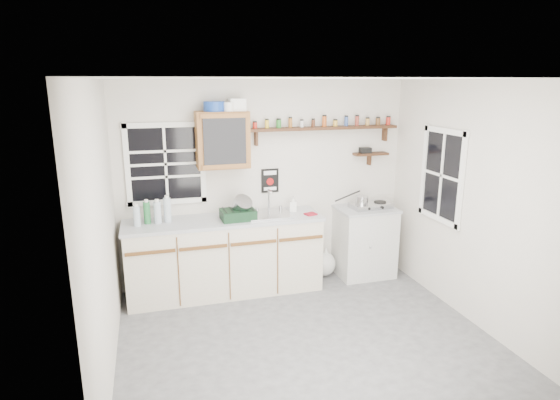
{
  "coord_description": "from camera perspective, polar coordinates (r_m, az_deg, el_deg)",
  "views": [
    {
      "loc": [
        -1.39,
        -3.92,
        2.48
      ],
      "look_at": [
        -0.12,
        0.55,
        1.3
      ],
      "focal_mm": 30.0,
      "sensor_mm": 36.0,
      "label": 1
    }
  ],
  "objects": [
    {
      "name": "sink",
      "position": [
        5.61,
        -1.45,
        -1.75
      ],
      "size": [
        0.52,
        0.44,
        0.29
      ],
      "color": "#AFAFB4",
      "rests_on": "main_cabinet"
    },
    {
      "name": "main_cabinet",
      "position": [
        5.65,
        -6.71,
        -6.74
      ],
      "size": [
        2.31,
        0.63,
        0.92
      ],
      "color": "beige",
      "rests_on": "floor"
    },
    {
      "name": "hotplate",
      "position": [
        6.08,
        11.0,
        -0.63
      ],
      "size": [
        0.54,
        0.32,
        0.08
      ],
      "rotation": [
        0.0,
        0.0,
        0.08
      ],
      "color": "#AFAFB4",
      "rests_on": "right_cabinet"
    },
    {
      "name": "upper_cabinet",
      "position": [
        5.47,
        -7.01,
        7.29
      ],
      "size": [
        0.6,
        0.32,
        0.65
      ],
      "color": "brown",
      "rests_on": "wall_back"
    },
    {
      "name": "window_right",
      "position": [
        5.58,
        19.15,
        2.85
      ],
      "size": [
        0.03,
        0.78,
        1.08
      ],
      "color": "black",
      "rests_on": "wall_back"
    },
    {
      "name": "upper_cabinet_clutter",
      "position": [
        5.44,
        -6.9,
        11.33
      ],
      "size": [
        0.48,
        0.24,
        0.14
      ],
      "color": "#173C99",
      "rests_on": "upper_cabinet"
    },
    {
      "name": "trash_bag",
      "position": [
        6.17,
        5.41,
        -7.72
      ],
      "size": [
        0.36,
        0.32,
        0.41
      ],
      "color": "silver",
      "rests_on": "floor"
    },
    {
      "name": "warning_sign",
      "position": [
        5.82,
        -1.23,
        2.37
      ],
      "size": [
        0.22,
        0.02,
        0.3
      ],
      "color": "black",
      "rests_on": "wall_back"
    },
    {
      "name": "soap_bottle",
      "position": [
        5.76,
        1.62,
        -0.48
      ],
      "size": [
        0.11,
        0.11,
        0.19
      ],
      "primitive_type": "imported",
      "rotation": [
        0.0,
        0.0,
        -0.31
      ],
      "color": "silver",
      "rests_on": "main_cabinet"
    },
    {
      "name": "water_bottles",
      "position": [
        5.44,
        -15.14,
        -1.45
      ],
      "size": [
        0.42,
        0.15,
        0.31
      ],
      "color": "#ADBECB",
      "rests_on": "main_cabinet"
    },
    {
      "name": "spice_shelf",
      "position": [
        5.86,
        5.49,
        8.83
      ],
      "size": [
        1.91,
        0.18,
        0.35
      ],
      "color": "black",
      "rests_on": "wall_back"
    },
    {
      "name": "dish_rack",
      "position": [
        5.44,
        -4.99,
        -1.4
      ],
      "size": [
        0.4,
        0.31,
        0.29
      ],
      "rotation": [
        0.0,
        0.0,
        0.03
      ],
      "color": "black",
      "rests_on": "main_cabinet"
    },
    {
      "name": "secondary_shelf",
      "position": [
        6.17,
        10.79,
        5.6
      ],
      "size": [
        0.45,
        0.16,
        0.24
      ],
      "color": "black",
      "rests_on": "wall_back"
    },
    {
      "name": "rag",
      "position": [
        5.64,
        3.75,
        -1.71
      ],
      "size": [
        0.16,
        0.14,
        0.02
      ],
      "primitive_type": "cube",
      "rotation": [
        0.0,
        0.0,
        0.29
      ],
      "color": "maroon",
      "rests_on": "main_cabinet"
    },
    {
      "name": "window_back",
      "position": [
        5.59,
        -13.77,
        4.28
      ],
      "size": [
        0.93,
        0.03,
        0.98
      ],
      "color": "black",
      "rests_on": "wall_back"
    },
    {
      "name": "right_cabinet",
      "position": [
        6.21,
        10.25,
        -4.97
      ],
      "size": [
        0.73,
        0.57,
        0.91
      ],
      "color": "#B5B4AE",
      "rests_on": "floor"
    },
    {
      "name": "room",
      "position": [
        4.34,
        3.48,
        -2.22
      ],
      "size": [
        3.64,
        3.24,
        2.54
      ],
      "color": "#49494C",
      "rests_on": "ground"
    },
    {
      "name": "saucepan",
      "position": [
        6.0,
        9.87,
        0.05
      ],
      "size": [
        0.39,
        0.23,
        0.17
      ],
      "rotation": [
        0.0,
        0.0,
        -0.36
      ],
      "color": "#AFAFB4",
      "rests_on": "hotplate"
    }
  ]
}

